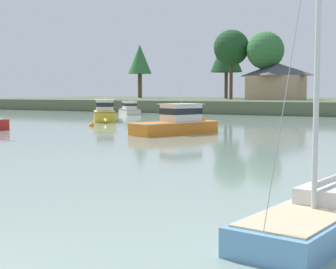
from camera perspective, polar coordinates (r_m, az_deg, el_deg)
cruiser_cream at (r=74.79m, az=-4.44°, el=2.63°), size 6.32×6.36×3.34m
cruiser_yellow at (r=56.94m, az=-7.10°, el=2.06°), size 6.73×7.82×4.29m
sailboat_skyblue at (r=12.64m, az=16.80°, el=-9.52°), size 2.73×6.39×8.50m
cruiser_orange at (r=40.27m, az=1.69°, el=0.92°), size 5.17×8.58×4.67m
mooring_buoy_orange at (r=49.14m, az=-8.54°, el=1.03°), size 0.50×0.50×0.56m
shore_tree_far_right at (r=117.27m, az=-3.18°, el=8.34°), size 5.37×5.37×12.11m
shore_tree_center_left at (r=92.30m, az=10.84°, el=9.20°), size 6.60×6.60×11.94m
shore_tree_inland_b at (r=107.47m, az=6.56°, el=9.08°), size 6.64×6.64×13.60m
shore_tree_right at (r=94.93m, az=7.10°, el=9.60°), size 6.50×6.50×12.70m
cottage_eastern at (r=91.37m, az=12.03°, el=5.91°), size 9.66×7.75×6.42m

